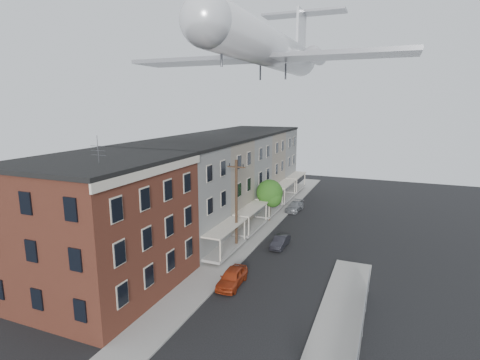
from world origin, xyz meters
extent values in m
cube|color=gray|center=(-5.50, 24.00, 0.06)|extent=(3.00, 62.00, 0.12)
cube|color=gray|center=(5.50, 6.00, 0.06)|extent=(3.00, 26.00, 0.12)
cube|color=gray|center=(-4.05, 24.00, 0.07)|extent=(0.15, 62.00, 0.14)
cube|color=gray|center=(4.05, 6.00, 0.07)|extent=(0.15, 26.00, 0.14)
cube|color=black|center=(-12.00, 7.00, 5.00)|extent=(10.00, 12.00, 10.00)
cube|color=black|center=(-12.00, 7.00, 10.15)|extent=(10.30, 12.30, 0.30)
cube|color=beige|center=(-6.92, 7.00, 9.70)|extent=(0.16, 12.20, 0.60)
cylinder|color=#515156|center=(-10.00, 5.00, 11.15)|extent=(0.04, 0.04, 2.00)
cube|color=#626260|center=(-12.00, 16.50, 5.00)|extent=(10.00, 7.00, 10.00)
cube|color=black|center=(-12.00, 16.50, 10.15)|extent=(10.25, 7.00, 0.30)
cube|color=gray|center=(-6.10, 16.50, 0.55)|extent=(1.80, 6.40, 0.25)
cube|color=beige|center=(-6.10, 16.50, 2.75)|extent=(1.90, 6.50, 0.15)
cube|color=slate|center=(-12.00, 23.50, 5.00)|extent=(10.00, 7.00, 10.00)
cube|color=black|center=(-12.00, 23.50, 10.15)|extent=(10.25, 7.00, 0.30)
cube|color=gray|center=(-6.10, 23.50, 0.55)|extent=(1.80, 6.40, 0.25)
cube|color=beige|center=(-6.10, 23.50, 2.75)|extent=(1.90, 6.50, 0.15)
cube|color=#626260|center=(-12.00, 30.50, 5.00)|extent=(10.00, 7.00, 10.00)
cube|color=black|center=(-12.00, 30.50, 10.15)|extent=(10.25, 7.00, 0.30)
cube|color=gray|center=(-6.10, 30.50, 0.55)|extent=(1.80, 6.40, 0.25)
cube|color=beige|center=(-6.10, 30.50, 2.75)|extent=(1.90, 6.50, 0.15)
cube|color=slate|center=(-12.00, 37.50, 5.00)|extent=(10.00, 7.00, 10.00)
cube|color=black|center=(-12.00, 37.50, 10.15)|extent=(10.25, 7.00, 0.30)
cube|color=gray|center=(-6.10, 37.50, 0.55)|extent=(1.80, 6.40, 0.25)
cube|color=beige|center=(-6.10, 37.50, 2.75)|extent=(1.90, 6.50, 0.15)
cube|color=#626260|center=(-12.00, 44.50, 5.00)|extent=(10.00, 7.00, 10.00)
cube|color=black|center=(-12.00, 44.50, 10.15)|extent=(10.25, 7.00, 0.30)
cube|color=gray|center=(-6.10, 44.50, 0.55)|extent=(1.80, 6.40, 0.25)
cube|color=beige|center=(-6.10, 44.50, 2.75)|extent=(1.90, 6.50, 0.15)
cylinder|color=gray|center=(7.00, 5.00, 0.95)|extent=(0.06, 0.06, 1.90)
cylinder|color=gray|center=(7.00, 8.00, 0.95)|extent=(0.06, 0.06, 1.90)
cylinder|color=gray|center=(7.00, 11.00, 0.95)|extent=(0.06, 0.06, 1.90)
cylinder|color=gray|center=(7.00, 14.00, 0.95)|extent=(0.06, 0.06, 1.90)
cube|color=gray|center=(7.00, 5.00, 1.85)|extent=(0.04, 18.00, 0.04)
cube|color=gray|center=(7.00, 5.00, 0.95)|extent=(0.02, 18.00, 1.80)
cylinder|color=black|center=(-5.60, 18.00, 4.50)|extent=(0.26, 0.26, 9.00)
cube|color=black|center=(-5.60, 18.00, 8.30)|extent=(1.80, 0.12, 0.12)
cylinder|color=black|center=(-6.30, 18.00, 8.50)|extent=(0.08, 0.08, 0.25)
cylinder|color=black|center=(-4.90, 18.00, 8.50)|extent=(0.08, 0.08, 0.25)
cylinder|color=black|center=(-5.40, 28.00, 1.20)|extent=(0.24, 0.24, 2.40)
sphere|color=#204A13|center=(-5.40, 28.00, 3.60)|extent=(3.20, 3.20, 3.20)
sphere|color=#204A13|center=(-4.90, 27.70, 3.04)|extent=(2.24, 2.24, 2.24)
imported|color=#9B3014|center=(-3.11, 11.10, 0.68)|extent=(1.76, 4.06, 1.36)
imported|color=black|center=(-1.80, 20.33, 0.57)|extent=(1.32, 3.48, 1.14)
imported|color=slate|center=(-3.60, 33.54, 0.60)|extent=(1.98, 4.25, 1.20)
cylinder|color=silver|center=(-3.58, 21.48, 19.30)|extent=(3.57, 26.09, 3.48)
sphere|color=silver|center=(-3.62, 8.44, 19.30)|extent=(3.48, 3.48, 3.48)
cone|color=silver|center=(-3.53, 34.52, 19.30)|extent=(3.49, 3.27, 3.48)
cube|color=#939399|center=(-3.58, 19.85, 18.21)|extent=(26.09, 4.66, 0.38)
cylinder|color=#939399|center=(-6.15, 30.72, 19.51)|extent=(1.75, 4.35, 1.74)
cylinder|color=#939399|center=(-0.94, 30.70, 19.51)|extent=(1.75, 4.35, 1.74)
cube|color=silver|center=(-3.53, 33.97, 22.34)|extent=(0.29, 4.13, 6.08)
cube|color=#939399|center=(-3.53, 35.06, 25.16)|extent=(10.33, 2.86, 0.27)
cylinder|color=#515156|center=(-3.62, 10.61, 17.34)|extent=(0.17, 0.17, 1.30)
camera|label=1|loc=(7.76, -14.09, 14.18)|focal=28.00mm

